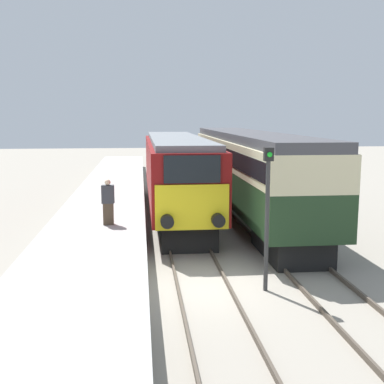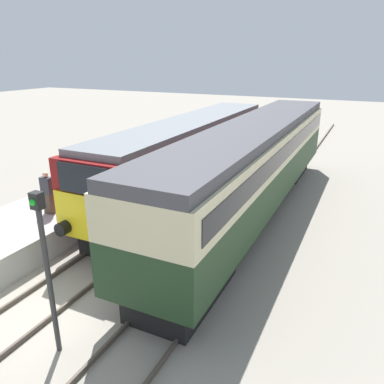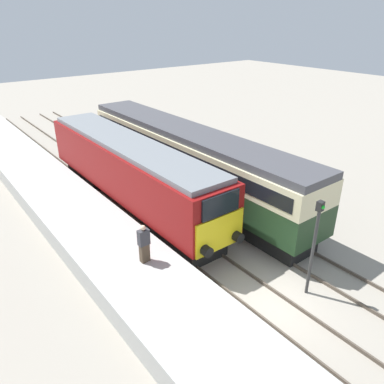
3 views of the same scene
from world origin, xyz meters
TOP-DOWN VIEW (x-y plane):
  - ground_plane at (0.00, 0.00)m, footprint 120.00×120.00m
  - platform_left at (-3.30, 8.00)m, footprint 3.50×50.00m
  - rails_near_track at (0.00, 5.00)m, footprint 1.51×60.00m
  - rails_far_track at (3.40, 5.00)m, footprint 1.50×60.00m
  - locomotive at (0.00, 10.11)m, footprint 2.70×15.19m
  - passenger_carriage at (3.40, 9.37)m, footprint 2.75×17.75m
  - person_on_platform at (-2.85, 3.91)m, footprint 0.44×0.26m
  - signal_post at (1.70, -0.50)m, footprint 0.24×0.28m

SIDE VIEW (x-z plane):
  - ground_plane at x=0.00m, z-range 0.00..0.00m
  - rails_near_track at x=0.00m, z-range 0.00..0.14m
  - rails_far_track at x=3.40m, z-range 0.00..0.14m
  - platform_left at x=-3.30m, z-range 0.00..0.98m
  - person_on_platform at x=-2.85m, z-range 0.97..2.59m
  - locomotive at x=0.00m, z-range 0.24..4.04m
  - signal_post at x=1.70m, z-range 0.37..4.33m
  - passenger_carriage at x=3.40m, z-range 0.42..4.45m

